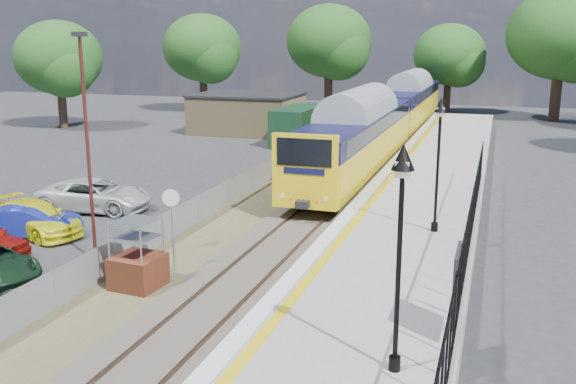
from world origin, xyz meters
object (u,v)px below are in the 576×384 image
at_px(car_yellow, 35,218).
at_px(car_white, 94,195).
at_px(victorian_lamp_north, 440,133).
at_px(train, 390,114).
at_px(carpark_lamp, 87,136).
at_px(speed_sign, 172,216).
at_px(victorian_lamp_south, 401,206).
at_px(car_blue, 29,222).
at_px(brick_plinth, 137,256).

distance_m(car_yellow, car_white, 3.73).
xyz_separation_m(victorian_lamp_north, train, (-5.30, 22.45, -1.96)).
height_order(carpark_lamp, car_white, carpark_lamp).
bearing_deg(car_white, carpark_lamp, -152.31).
bearing_deg(victorian_lamp_north, car_white, 174.03).
height_order(car_yellow, car_white, car_white).
bearing_deg(car_yellow, car_white, 15.86).
distance_m(speed_sign, carpark_lamp, 3.88).
xyz_separation_m(speed_sign, car_yellow, (-7.10, 2.10, -1.24)).
height_order(victorian_lamp_south, car_blue, victorian_lamp_south).
xyz_separation_m(victorian_lamp_north, carpark_lamp, (-10.84, -4.16, -0.01)).
distance_m(brick_plinth, carpark_lamp, 4.53).
bearing_deg(car_blue, victorian_lamp_south, -137.27).
bearing_deg(victorian_lamp_north, brick_plinth, -144.38).
bearing_deg(car_white, victorian_lamp_south, -134.53).
bearing_deg(car_yellow, brick_plinth, -100.65).
bearing_deg(victorian_lamp_north, carpark_lamp, -159.00).
bearing_deg(car_yellow, victorian_lamp_south, -99.51).
distance_m(speed_sign, car_yellow, 7.51).
xyz_separation_m(victorian_lamp_south, carpark_lamp, (-11.04, 5.84, -0.01)).
relative_size(victorian_lamp_south, speed_sign, 1.66).
bearing_deg(carpark_lamp, car_white, 124.59).
xyz_separation_m(brick_plinth, car_blue, (-6.66, 3.23, -0.43)).
distance_m(speed_sign, car_white, 9.17).
bearing_deg(victorian_lamp_south, carpark_lamp, 152.12).
bearing_deg(train, carpark_lamp, -101.76).
xyz_separation_m(brick_plinth, car_yellow, (-6.74, 3.66, -0.41)).
bearing_deg(car_white, car_blue, 172.47).
height_order(victorian_lamp_south, train, victorian_lamp_south).
xyz_separation_m(carpark_lamp, car_blue, (-3.98, 1.55, -3.67)).
relative_size(brick_plinth, car_white, 0.44).
relative_size(victorian_lamp_north, speed_sign, 1.66).
bearing_deg(train, victorian_lamp_south, -80.38).
height_order(speed_sign, carpark_lamp, carpark_lamp).
bearing_deg(car_blue, train, -41.88).
xyz_separation_m(victorian_lamp_south, victorian_lamp_north, (-0.20, 10.00, 0.00)).
relative_size(train, speed_sign, 14.71).
height_order(train, speed_sign, train).
bearing_deg(car_blue, brick_plinth, -136.99).
distance_m(victorian_lamp_north, brick_plinth, 10.55).
height_order(victorian_lamp_south, car_white, victorian_lamp_south).
relative_size(victorian_lamp_north, train, 0.11).
relative_size(carpark_lamp, car_blue, 2.02).
relative_size(victorian_lamp_south, victorian_lamp_north, 1.00).
bearing_deg(victorian_lamp_north, train, 103.28).
bearing_deg(brick_plinth, car_blue, 154.09).
height_order(victorian_lamp_south, speed_sign, victorian_lamp_south).
distance_m(victorian_lamp_south, carpark_lamp, 12.49).
distance_m(victorian_lamp_south, car_yellow, 17.39).
xyz_separation_m(victorian_lamp_south, speed_sign, (-8.00, 5.71, -2.41)).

